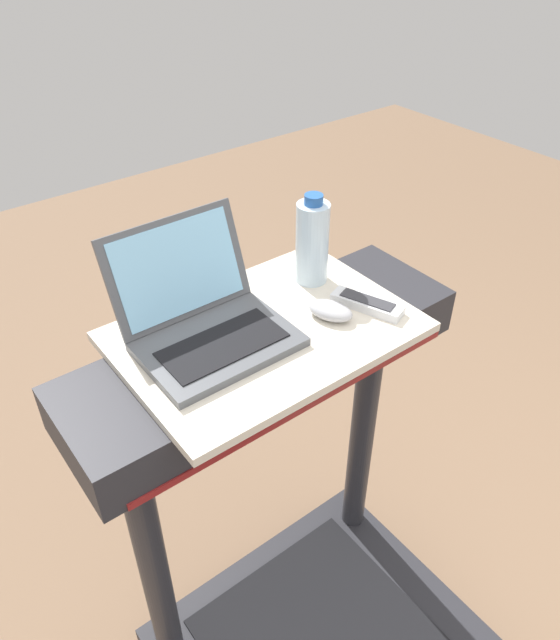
{
  "coord_description": "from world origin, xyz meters",
  "views": [
    {
      "loc": [
        -0.59,
        -0.12,
        1.87
      ],
      "look_at": [
        0.0,
        0.65,
        1.15
      ],
      "focal_mm": 34.05,
      "sensor_mm": 36.0,
      "label": 1
    }
  ],
  "objects_px": {
    "laptop": "(205,319)",
    "tv_remote": "(367,304)",
    "computer_mouse": "(330,311)",
    "water_bottle": "(312,242)"
  },
  "relations": [
    {
      "from": "laptop",
      "to": "water_bottle",
      "type": "xyz_separation_m",
      "value": [
        0.31,
        0.04,
        0.05
      ]
    },
    {
      "from": "laptop",
      "to": "tv_remote",
      "type": "height_order",
      "value": "laptop"
    },
    {
      "from": "water_bottle",
      "to": "tv_remote",
      "type": "bearing_deg",
      "value": -81.96
    },
    {
      "from": "laptop",
      "to": "tv_remote",
      "type": "relative_size",
      "value": 1.82
    },
    {
      "from": "computer_mouse",
      "to": "water_bottle",
      "type": "distance_m",
      "value": 0.17
    },
    {
      "from": "laptop",
      "to": "computer_mouse",
      "type": "bearing_deg",
      "value": -24.48
    },
    {
      "from": "computer_mouse",
      "to": "laptop",
      "type": "bearing_deg",
      "value": 135.07
    },
    {
      "from": "laptop",
      "to": "computer_mouse",
      "type": "distance_m",
      "value": 0.27
    },
    {
      "from": "computer_mouse",
      "to": "water_bottle",
      "type": "xyz_separation_m",
      "value": [
        0.06,
        0.14,
        0.08
      ]
    },
    {
      "from": "computer_mouse",
      "to": "tv_remote",
      "type": "relative_size",
      "value": 0.6
    }
  ]
}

